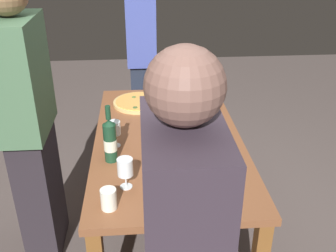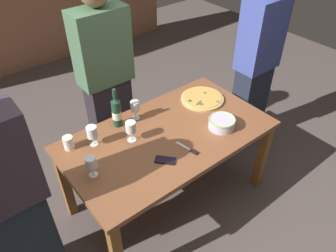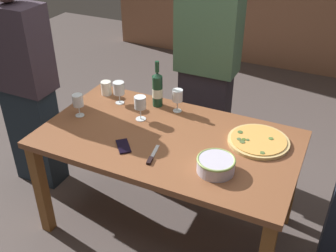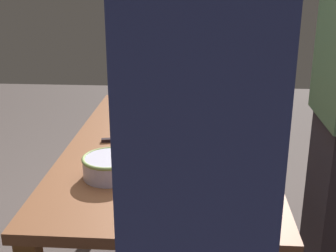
{
  "view_description": "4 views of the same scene",
  "coord_description": "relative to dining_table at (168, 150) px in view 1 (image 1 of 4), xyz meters",
  "views": [
    {
      "loc": [
        -2.13,
        0.16,
        1.92
      ],
      "look_at": [
        0.0,
        0.0,
        0.83
      ],
      "focal_mm": 42.1,
      "sensor_mm": 36.0,
      "label": 1
    },
    {
      "loc": [
        -1.19,
        -1.49,
        2.37
      ],
      "look_at": [
        0.0,
        0.0,
        0.83
      ],
      "focal_mm": 34.89,
      "sensor_mm": 36.0,
      "label": 2
    },
    {
      "loc": [
        0.88,
        -1.86,
        2.11
      ],
      "look_at": [
        0.0,
        0.0,
        0.83
      ],
      "focal_mm": 42.65,
      "sensor_mm": 36.0,
      "label": 3
    },
    {
      "loc": [
        1.93,
        0.14,
        1.5
      ],
      "look_at": [
        0.0,
        0.0,
        0.83
      ],
      "focal_mm": 47.97,
      "sensor_mm": 36.0,
      "label": 4
    }
  ],
  "objects": [
    {
      "name": "wine_glass_by_bottle",
      "position": [
        -0.5,
        0.25,
        0.21
      ],
      "size": [
        0.08,
        0.08,
        0.16
      ],
      "color": "white",
      "rests_on": "dining_table"
    },
    {
      "name": "person_host",
      "position": [
        -0.06,
        0.81,
        0.23
      ],
      "size": [
        0.46,
        0.24,
        1.75
      ],
      "rotation": [
        0.0,
        0.0,
        -1.5
      ],
      "color": "#282228",
      "rests_on": "ground"
    },
    {
      "name": "wine_glass_far_right",
      "position": [
        -0.25,
        0.11,
        0.21
      ],
      "size": [
        0.08,
        0.08,
        0.17
      ],
      "color": "white",
      "rests_on": "dining_table"
    },
    {
      "name": "person_guest_right",
      "position": [
        1.17,
        0.14,
        0.25
      ],
      "size": [
        0.4,
        0.24,
        1.76
      ],
      "rotation": [
        0.0,
        0.0,
        -3.02
      ],
      "color": "#1F2535",
      "rests_on": "ground"
    },
    {
      "name": "wine_glass_near_pizza",
      "position": [
        -0.08,
        0.32,
        0.21
      ],
      "size": [
        0.07,
        0.07,
        0.16
      ],
      "color": "white",
      "rests_on": "dining_table"
    },
    {
      "name": "pizza",
      "position": [
        0.52,
        0.17,
        0.11
      ],
      "size": [
        0.37,
        0.37,
        0.03
      ],
      "color": "tan",
      "rests_on": "dining_table"
    },
    {
      "name": "wine_glass_far_left",
      "position": [
        -0.65,
        -0.02,
        0.2
      ],
      "size": [
        0.07,
        0.07,
        0.16
      ],
      "color": "white",
      "rests_on": "dining_table"
    },
    {
      "name": "cell_phone",
      "position": [
        -0.19,
        -0.21,
        0.1
      ],
      "size": [
        0.15,
        0.15,
        0.01
      ],
      "primitive_type": "cube",
      "rotation": [
        0.0,
        0.0,
        0.72
      ],
      "color": "black",
      "rests_on": "dining_table"
    },
    {
      "name": "serving_bowl",
      "position": [
        0.38,
        -0.2,
        0.14
      ],
      "size": [
        0.21,
        0.21,
        0.08
      ],
      "color": "silver",
      "rests_on": "dining_table"
    },
    {
      "name": "dining_table",
      "position": [
        0.0,
        0.0,
        0.0
      ],
      "size": [
        1.6,
        0.9,
        0.75
      ],
      "color": "brown",
      "rests_on": "ground"
    },
    {
      "name": "pizza_knife",
      "position": [
        0.01,
        -0.24,
        0.1
      ],
      "size": [
        0.06,
        0.2,
        0.02
      ],
      "color": "silver",
      "rests_on": "dining_table"
    },
    {
      "name": "wine_bottle",
      "position": [
        -0.24,
        0.33,
        0.22
      ],
      "size": [
        0.07,
        0.07,
        0.33
      ],
      "color": "#193E27",
      "rests_on": "dining_table"
    },
    {
      "name": "ground_plane",
      "position": [
        0.0,
        0.0,
        -0.66
      ],
      "size": [
        8.0,
        8.0,
        0.0
      ],
      "primitive_type": "plane",
      "color": "#574C48"
    },
    {
      "name": "cup_amber",
      "position": [
        -0.66,
        0.32,
        0.14
      ],
      "size": [
        0.08,
        0.08,
        0.1
      ],
      "primitive_type": "cylinder",
      "color": "white",
      "rests_on": "dining_table"
    }
  ]
}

